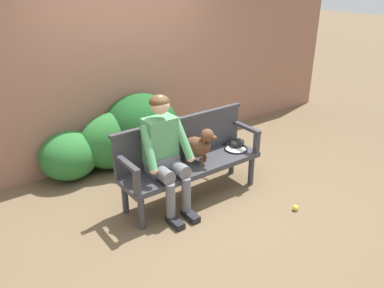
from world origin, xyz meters
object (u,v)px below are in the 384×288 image
(person_seated, at_px, (164,151))
(tennis_ball, at_px, (295,208))
(garden_bench, at_px, (192,169))
(dog_on_bench, at_px, (199,145))
(baseball_glove, at_px, (237,143))
(tennis_racket, at_px, (234,148))

(person_seated, xyz_separation_m, tennis_ball, (1.14, -0.90, -0.68))
(garden_bench, relative_size, person_seated, 1.30)
(dog_on_bench, xyz_separation_m, tennis_ball, (0.68, -0.91, -0.62))
(person_seated, bearing_deg, baseball_glove, 3.85)
(baseball_glove, relative_size, tennis_ball, 3.33)
(person_seated, height_order, baseball_glove, person_seated)
(person_seated, xyz_separation_m, baseball_glove, (1.12, 0.08, -0.23))
(tennis_racket, bearing_deg, tennis_ball, -83.12)
(person_seated, bearing_deg, tennis_racket, 1.67)
(tennis_racket, bearing_deg, dog_on_bench, -177.65)
(garden_bench, relative_size, tennis_ball, 25.93)
(tennis_racket, xyz_separation_m, baseball_glove, (0.09, 0.05, 0.04))
(tennis_racket, relative_size, baseball_glove, 2.63)
(dog_on_bench, height_order, tennis_racket, dog_on_bench)
(garden_bench, xyz_separation_m, baseball_glove, (0.75, 0.07, 0.10))
(baseball_glove, bearing_deg, garden_bench, 167.21)
(dog_on_bench, xyz_separation_m, tennis_racket, (0.57, 0.02, -0.20))
(person_seated, xyz_separation_m, dog_on_bench, (0.46, 0.01, -0.06))
(garden_bench, bearing_deg, person_seated, -178.49)
(tennis_racket, relative_size, tennis_ball, 8.76)
(garden_bench, distance_m, dog_on_bench, 0.29)
(person_seated, distance_m, tennis_ball, 1.60)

